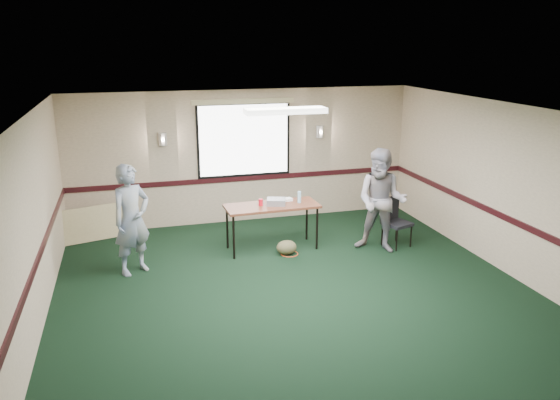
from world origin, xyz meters
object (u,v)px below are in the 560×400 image
object	(u,v)px
folding_table	(272,208)
person_left	(132,220)
projector	(276,202)
conference_chair	(394,218)
person_right	(381,201)

from	to	relation	value
folding_table	person_left	bearing A→B (deg)	-172.50
projector	conference_chair	distance (m)	2.19
projector	person_left	bearing A→B (deg)	-154.10
person_right	folding_table	bearing A→B (deg)	-161.13
folding_table	projector	xyz separation A→B (m)	(0.08, -0.01, 0.11)
folding_table	person_right	xyz separation A→B (m)	(1.83, -0.60, 0.16)
person_left	projector	bearing A→B (deg)	-23.75
folding_table	person_left	size ratio (longest dim) A/B	0.93
projector	conference_chair	bearing A→B (deg)	6.62
projector	person_right	size ratio (longest dim) A/B	0.18
conference_chair	person_right	size ratio (longest dim) A/B	0.48
person_left	folding_table	bearing A→B (deg)	-23.30
folding_table	conference_chair	bearing A→B (deg)	-12.05
person_left	conference_chair	bearing A→B (deg)	-32.64
folding_table	person_left	world-z (taller)	person_left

